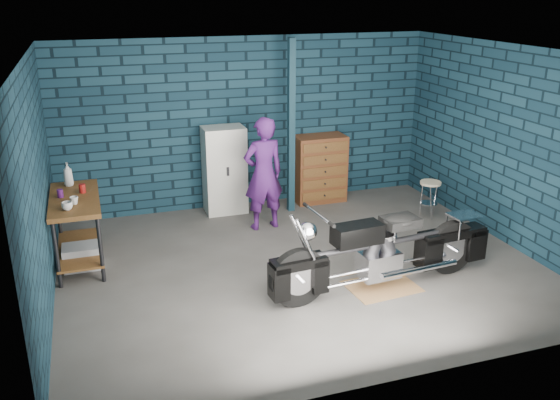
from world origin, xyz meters
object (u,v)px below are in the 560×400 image
(person, at_px, (264,174))
(shop_stool, at_px, (429,200))
(motorcycle, at_px, (384,245))
(tool_chest, at_px, (320,169))
(locker, at_px, (225,170))
(workbench, at_px, (78,231))
(storage_bin, at_px, (83,256))

(person, relative_size, shop_stool, 2.87)
(motorcycle, xyz_separation_m, tool_chest, (0.42, 3.07, 0.01))
(motorcycle, bearing_deg, tool_chest, 77.49)
(locker, xyz_separation_m, shop_stool, (2.94, -1.25, -0.39))
(workbench, bearing_deg, storage_bin, -81.46)
(motorcycle, bearing_deg, person, 105.09)
(motorcycle, bearing_deg, workbench, 147.32)
(workbench, xyz_separation_m, motorcycle, (3.42, -1.81, 0.09))
(workbench, bearing_deg, shop_stool, 0.14)
(workbench, relative_size, tool_chest, 1.26)
(motorcycle, bearing_deg, shop_stool, 41.46)
(person, relative_size, locker, 1.22)
(motorcycle, distance_m, shop_stool, 2.54)
(person, distance_m, tool_chest, 1.51)
(person, height_order, storage_bin, person)
(tool_chest, bearing_deg, storage_bin, -159.93)
(storage_bin, distance_m, shop_stool, 5.15)
(person, bearing_deg, tool_chest, -152.80)
(locker, bearing_deg, motorcycle, -68.72)
(shop_stool, bearing_deg, locker, 156.99)
(motorcycle, height_order, storage_bin, motorcycle)
(storage_bin, bearing_deg, shop_stool, 1.63)
(locker, bearing_deg, workbench, -150.44)
(motorcycle, xyz_separation_m, person, (-0.81, 2.23, 0.30))
(person, height_order, locker, person)
(locker, relative_size, shop_stool, 2.35)
(locker, bearing_deg, shop_stool, -23.01)
(shop_stool, bearing_deg, storage_bin, -178.37)
(motorcycle, xyz_separation_m, storage_bin, (-3.40, 1.68, -0.39))
(workbench, xyz_separation_m, person, (2.61, 0.42, 0.38))
(workbench, height_order, shop_stool, workbench)
(workbench, bearing_deg, motorcycle, -27.89)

